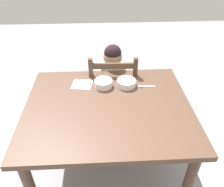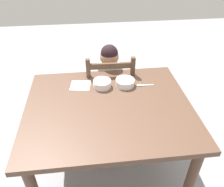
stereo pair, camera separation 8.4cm
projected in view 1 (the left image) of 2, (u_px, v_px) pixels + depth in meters
name	position (u px, v px, depth m)	size (l,w,h in m)	color
ground_plane	(109.00, 169.00, 2.09)	(8.00, 8.00, 0.00)	gray
dining_table	(108.00, 116.00, 1.70)	(1.20, 0.99, 0.76)	#503729
dining_chair	(113.00, 94.00, 2.26)	(0.43, 0.43, 0.93)	#4A3525
child_figure	(113.00, 79.00, 2.15)	(0.32, 0.31, 0.97)	silver
bowl_of_peas	(126.00, 83.00, 1.83)	(0.15, 0.15, 0.05)	white
bowl_of_carrots	(103.00, 83.00, 1.82)	(0.14, 0.14, 0.06)	white
spoon	(143.00, 86.00, 1.83)	(0.14, 0.03, 0.01)	silver
paper_napkin	(82.00, 84.00, 1.86)	(0.16, 0.14, 0.00)	white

